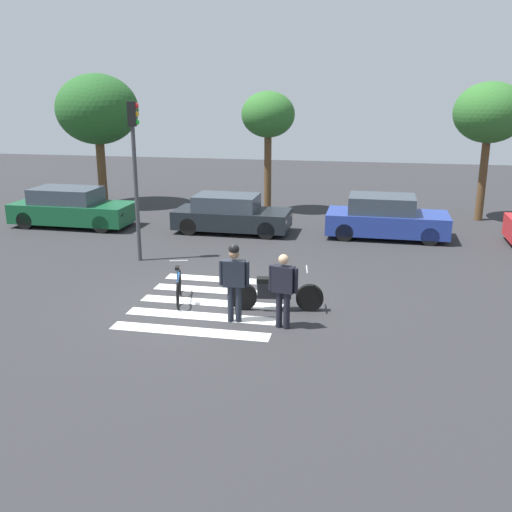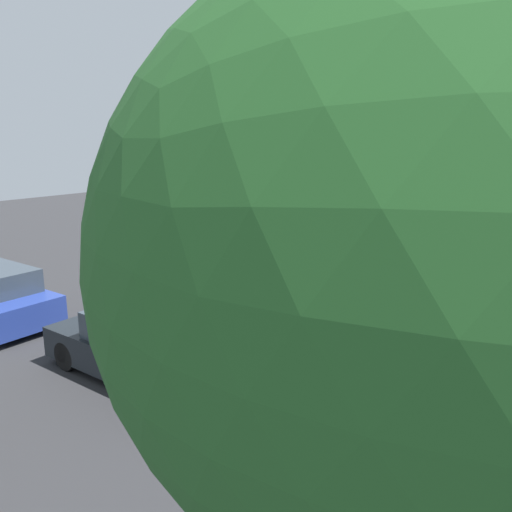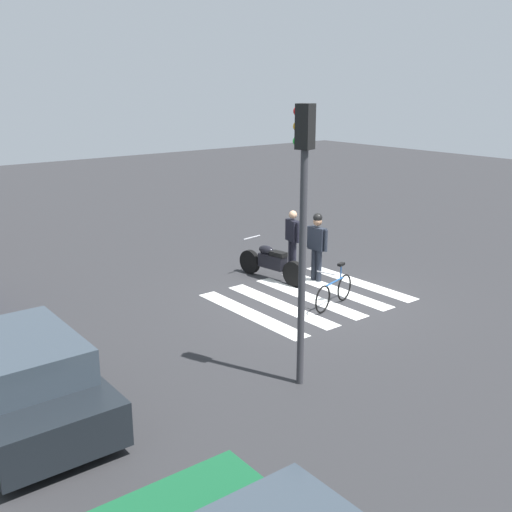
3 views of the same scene
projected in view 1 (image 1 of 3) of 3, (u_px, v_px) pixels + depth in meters
The scene contains 13 objects.
ground_plane at pixel (212, 303), 14.29m from camera, with size 60.00×60.00×0.00m, color #2B2B2D.
police_motorcycle at pixel (276, 292), 13.68m from camera, with size 2.22×0.64×1.04m.
leaning_bicycle at pixel (179, 287), 14.31m from camera, with size 0.58×1.62×0.98m.
officer_on_foot at pixel (283, 286), 12.53m from camera, with size 0.66×0.30×1.69m.
officer_by_motorcycle at pixel (234, 277), 12.85m from camera, with size 0.68×0.24×1.82m.
crosswalk_stripes at pixel (212, 302), 14.29m from camera, with size 3.55×4.05×0.01m.
car_green_compact at pixel (72, 208), 22.12m from camera, with size 4.58×1.88×1.48m.
car_black_suv at pixel (231, 214), 21.21m from camera, with size 4.22×1.83×1.38m.
car_blue_hatchback at pixel (386, 218), 20.42m from camera, with size 4.22×1.91×1.50m.
traffic_light_pole at pixel (135, 158), 16.97m from camera, with size 0.35×0.30×4.74m.
street_tree_near at pixel (97, 110), 25.19m from camera, with size 3.55×3.55×5.75m.
street_tree_mid at pixel (268, 116), 23.84m from camera, with size 2.21×2.21×5.02m.
street_tree_far at pixel (490, 114), 22.19m from camera, with size 2.72×2.72×5.37m.
Camera 1 is at (3.68, -12.95, 5.07)m, focal length 40.62 mm.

